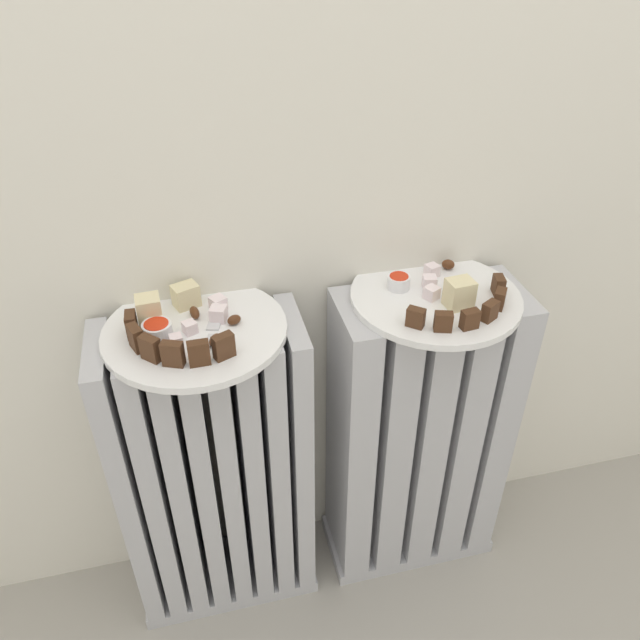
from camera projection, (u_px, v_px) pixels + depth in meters
name	position (u px, v px, depth m)	size (l,w,h in m)	color
radiator_left	(216.00, 476.00, 1.17)	(0.36, 0.17, 0.66)	#B2B2B7
radiator_right	(417.00, 438.00, 1.25)	(0.36, 0.17, 0.66)	#B2B2B7
plate_left	(195.00, 330.00, 0.98)	(0.29, 0.29, 0.01)	white
plate_right	(435.00, 297.00, 1.06)	(0.29, 0.29, 0.01)	white
dark_cake_slice_left_0	(131.00, 325.00, 0.95)	(0.03, 0.02, 0.04)	#472B19
dark_cake_slice_left_1	(136.00, 338.00, 0.92)	(0.03, 0.02, 0.04)	#472B19
dark_cake_slice_left_2	(150.00, 349.00, 0.90)	(0.03, 0.02, 0.04)	#472B19
dark_cake_slice_left_3	(173.00, 354.00, 0.89)	(0.03, 0.02, 0.04)	#472B19
dark_cake_slice_left_4	(199.00, 353.00, 0.89)	(0.03, 0.02, 0.04)	#472B19
dark_cake_slice_left_5	(224.00, 346.00, 0.90)	(0.03, 0.02, 0.04)	#472B19
marble_cake_slice_left_0	(186.00, 296.00, 1.01)	(0.04, 0.03, 0.04)	beige
marble_cake_slice_left_1	(149.00, 311.00, 0.96)	(0.04, 0.04, 0.05)	beige
turkish_delight_left_0	(218.00, 303.00, 1.01)	(0.02, 0.02, 0.02)	white
turkish_delight_left_1	(190.00, 327.00, 0.96)	(0.02, 0.02, 0.02)	white
turkish_delight_left_2	(176.00, 341.00, 0.93)	(0.02, 0.02, 0.02)	white
turkish_delight_left_3	(219.00, 314.00, 0.98)	(0.02, 0.02, 0.02)	white
medjool_date_left_0	(215.00, 340.00, 0.93)	(0.03, 0.02, 0.02)	#4C2814
medjool_date_left_1	(234.00, 320.00, 0.98)	(0.02, 0.02, 0.02)	#4C2814
medjool_date_left_2	(195.00, 313.00, 0.99)	(0.03, 0.01, 0.02)	#4C2814
jam_bowl_left	(157.00, 330.00, 0.94)	(0.05, 0.05, 0.03)	white
dark_cake_slice_right_0	(416.00, 318.00, 0.97)	(0.03, 0.02, 0.03)	#472B19
dark_cake_slice_right_1	(443.00, 322.00, 0.96)	(0.03, 0.02, 0.03)	#472B19
dark_cake_slice_right_2	(470.00, 319.00, 0.96)	(0.03, 0.02, 0.03)	#472B19
dark_cake_slice_right_3	(490.00, 311.00, 0.98)	(0.03, 0.02, 0.03)	#472B19
dark_cake_slice_right_4	(500.00, 299.00, 1.01)	(0.03, 0.02, 0.03)	#472B19
dark_cake_slice_right_5	(498.00, 285.00, 1.05)	(0.03, 0.02, 0.03)	#472B19
marble_cake_slice_right_0	(459.00, 294.00, 1.01)	(0.04, 0.04, 0.05)	beige
turkish_delight_right_0	(432.00, 293.00, 1.04)	(0.02, 0.02, 0.02)	white
turkish_delight_right_1	(432.00, 270.00, 1.10)	(0.02, 0.02, 0.02)	white
turkish_delight_right_2	(429.00, 282.00, 1.06)	(0.02, 0.02, 0.02)	white
medjool_date_right_0	(448.00, 264.00, 1.12)	(0.02, 0.02, 0.02)	#4C2814
medjool_date_right_1	(458.00, 284.00, 1.06)	(0.03, 0.01, 0.02)	#4C2814
jam_bowl_right	(399.00, 281.00, 1.06)	(0.04, 0.04, 0.02)	white
fork	(210.00, 337.00, 0.95)	(0.04, 0.10, 0.00)	silver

